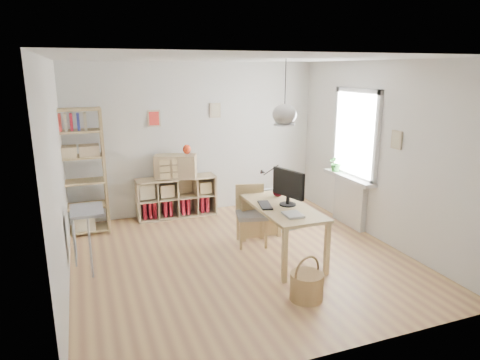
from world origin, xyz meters
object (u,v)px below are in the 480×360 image
object	(u,v)px
cube_shelf	(175,200)
tall_bookshelf	(78,167)
desk	(282,212)
monitor	(288,186)
chair	(251,211)
storage_chest	(277,215)
drawer_chest	(176,166)

from	to	relation	value
cube_shelf	tall_bookshelf	bearing A→B (deg)	-169.81
desk	tall_bookshelf	bearing A→B (deg)	142.99
monitor	chair	bearing A→B (deg)	99.89
storage_chest	drawer_chest	size ratio (longest dim) A/B	1.05
desk	storage_chest	distance (m)	1.25
desk	tall_bookshelf	distance (m)	3.27
chair	drawer_chest	xyz separation A→B (m)	(-0.79, 1.57, 0.42)
desk	drawer_chest	world-z (taller)	drawer_chest
cube_shelf	drawer_chest	bearing A→B (deg)	-59.67
storage_chest	drawer_chest	bearing A→B (deg)	134.06
monitor	drawer_chest	size ratio (longest dim) A/B	0.79
storage_chest	monitor	xyz separation A→B (m)	(-0.37, -1.07, 0.83)
tall_bookshelf	cube_shelf	bearing A→B (deg)	10.19
desk	cube_shelf	size ratio (longest dim) A/B	1.07
tall_bookshelf	monitor	bearing A→B (deg)	-36.01
tall_bookshelf	chair	xyz separation A→B (m)	(2.38, -1.33, -0.58)
chair	storage_chest	world-z (taller)	chair
desk	chair	bearing A→B (deg)	108.80
chair	monitor	xyz separation A→B (m)	(0.30, -0.61, 0.52)
desk	monitor	distance (m)	0.38
chair	monitor	size ratio (longest dim) A/B	1.58
desk	cube_shelf	bearing A→B (deg)	114.61
chair	drawer_chest	distance (m)	1.81
desk	drawer_chest	distance (m)	2.42
cube_shelf	monitor	world-z (taller)	monitor
storage_chest	monitor	bearing A→B (deg)	-117.51
cube_shelf	tall_bookshelf	xyz separation A→B (m)	(-1.56, -0.28, 0.79)
tall_bookshelf	storage_chest	world-z (taller)	tall_bookshelf
tall_bookshelf	chair	size ratio (longest dim) A/B	2.25
cube_shelf	drawer_chest	distance (m)	0.63
chair	monitor	bearing A→B (deg)	-51.01
tall_bookshelf	storage_chest	distance (m)	3.29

